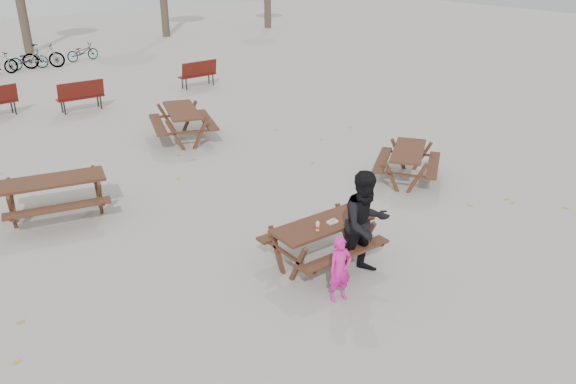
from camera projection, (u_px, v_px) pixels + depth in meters
ground at (322, 262)px, 9.89m from camera, size 80.00×80.00×0.00m
main_picnic_table at (322, 233)px, 9.65m from camera, size 1.80×1.45×0.78m
food_tray at (332, 222)px, 9.58m from camera, size 0.18×0.11×0.03m
bread_roll at (333, 220)px, 9.56m from camera, size 0.14×0.06×0.05m
soda_bottle at (318, 227)px, 9.30m from camera, size 0.07×0.07×0.17m
child at (340, 269)px, 8.65m from camera, size 0.43×0.32×1.09m
adult at (365, 224)px, 9.20m from camera, size 1.00×0.83×1.86m
picnic_table_east at (407, 165)px, 13.16m from camera, size 2.26×2.20×0.76m
picnic_table_north at (56, 198)px, 11.34m from camera, size 2.25×1.96×0.85m
picnic_table_far at (183, 125)px, 15.85m from camera, size 2.21×2.47×0.89m
park_bench_row at (51, 98)px, 18.29m from camera, size 11.97×2.06×1.03m
fallen_leaves at (265, 206)px, 11.99m from camera, size 11.00×11.00×0.01m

